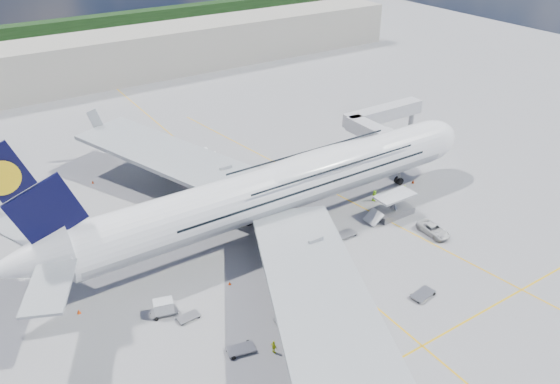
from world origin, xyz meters
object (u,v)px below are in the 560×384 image
dolly_nose_far (423,294)px  cone_tail (79,311)px  dolly_row_b (241,349)px  cone_wing_left_outer (93,182)px  crew_wing (274,347)px  baggage_tug (333,283)px  catering_truck_inner (199,162)px  crew_van (374,196)px  dolly_row_a (188,317)px  dolly_row_c (289,315)px  jet_bridge (380,122)px  crew_nose (393,198)px  catering_truck_outer (139,140)px  crew_tug (299,300)px  dolly_nose_near (346,234)px  dolly_back (164,307)px  cone_nose (413,182)px  cone_wing_right_inner (230,283)px  cargo_loader (393,208)px  cone_wing_left_inner (194,176)px  cone_wing_right_outer (358,357)px  service_van (433,229)px  crew_loader (404,190)px  airliner (281,187)px

dolly_nose_far → cone_tail: 43.29m
dolly_row_b → cone_wing_left_outer: bearing=105.9°
crew_wing → cone_wing_left_outer: size_ratio=3.08×
baggage_tug → catering_truck_inner: catering_truck_inner is taller
dolly_row_b → crew_van: bearing=39.2°
dolly_row_a → dolly_row_c: (9.93, -7.10, 0.84)m
jet_bridge → crew_nose: size_ratio=10.48×
catering_truck_outer → crew_tug: (0.22, -55.43, -1.10)m
dolly_nose_far → dolly_nose_near: 16.16m
dolly_back → cone_nose: 50.70m
crew_tug → cone_wing_right_inner: size_ratio=3.30×
cargo_loader → catering_truck_outer: (-24.88, 45.96, 0.68)m
dolly_row_a → crew_van: crew_van is taller
cargo_loader → crew_nose: cargo_loader is taller
cone_tail → cone_wing_left_inner: bearing=42.3°
crew_tug → dolly_row_a: bearing=154.8°
cone_tail → catering_truck_outer: bearing=60.7°
dolly_row_b → cone_wing_right_inner: (4.60, 11.16, -0.12)m
jet_bridge → catering_truck_inner: size_ratio=2.52×
jet_bridge → crew_wing: size_ratio=10.96×
catering_truck_inner → cone_wing_right_outer: 50.82m
baggage_tug → catering_truck_outer: bearing=91.4°
cone_nose → dolly_row_b: bearing=-158.1°
jet_bridge → dolly_nose_far: bearing=-123.9°
service_van → cone_nose: bearing=57.2°
dolly_row_c → cone_wing_left_inner: size_ratio=6.36×
catering_truck_outer → crew_loader: 52.45m
cone_tail → cone_nose: bearing=1.7°
dolly_row_c → dolly_nose_far: dolly_row_c is taller
catering_truck_inner → service_van: (20.75, -37.61, -1.25)m
dolly_nose_far → dolly_nose_near: size_ratio=1.04×
dolly_row_b → crew_van: size_ratio=1.77×
catering_truck_inner → dolly_row_b: bearing=-99.3°
dolly_back → crew_wing: 15.01m
cargo_loader → dolly_row_a: (-37.41, -4.12, -0.94)m
catering_truck_inner → crew_wing: 46.45m
catering_truck_inner → crew_loader: 36.83m
catering_truck_inner → cone_wing_left_inner: size_ratio=13.49×
catering_truck_outer → airliner: bearing=-74.4°
dolly_row_c → dolly_back: size_ratio=1.00×
cone_wing_left_outer → cone_wing_right_inner: 38.57m
crew_tug → cone_nose: size_ratio=2.75×
jet_bridge → dolly_back: jet_bridge is taller
jet_bridge → dolly_row_c: size_ratio=5.33×
dolly_back → cone_wing_right_inner: 9.50m
catering_truck_inner → cone_wing_right_outer: bearing=-85.0°
baggage_tug → cone_tail: baggage_tug is taller
dolly_row_c → cone_wing_right_inner: dolly_row_c is taller
cone_wing_left_outer → dolly_nose_near: bearing=-54.2°
jet_bridge → crew_van: jet_bridge is taller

